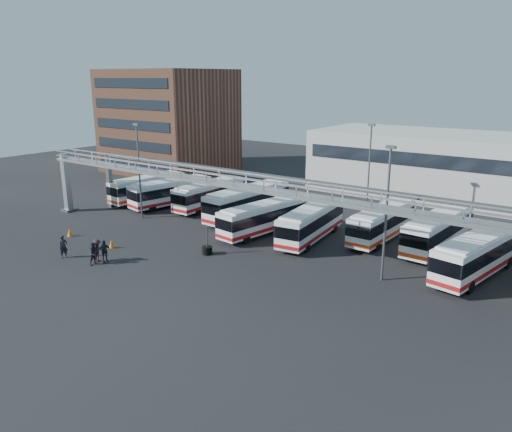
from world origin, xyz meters
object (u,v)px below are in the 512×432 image
Objects in this scene: bus_1 at (171,191)px; light_pole_left at (139,166)px; bus_0 at (148,187)px; bus_4 at (262,217)px; cone_right at (70,232)px; pedestrian_a at (63,247)px; bus_2 at (210,194)px; bus_7 at (438,230)px; pedestrian_b at (94,253)px; tire_stack at (207,249)px; bus_8 at (478,254)px; light_pole_mid at (387,207)px; cone_left at (111,244)px; bus_5 at (311,222)px; light_pole_back at (369,167)px; bus_3 at (248,201)px; bus_6 at (382,222)px; pedestrian_c at (97,250)px; pedestrian_d at (104,251)px.

light_pole_left is at bearing -67.11° from bus_1.
bus_4 is at bearing -3.58° from bus_0.
pedestrian_a is at bearing -38.21° from cone_right.
bus_2 reaches higher than bus_4.
pedestrian_b is at bearing -132.42° from bus_7.
tire_stack is (14.68, -10.17, -1.31)m from bus_1.
light_pole_left is at bearing -162.86° from bus_8.
light_pole_mid reaches higher than bus_8.
cone_left is (-23.74, -16.96, -1.42)m from bus_7.
bus_5 is 0.97× the size of bus_8.
light_pole_back reaches higher than bus_8.
bus_0 is 4.05× the size of tire_stack.
bus_3 is 14.52× the size of cone_right.
bus_1 reaches higher than bus_4.
light_pole_mid is at bearing -7.63° from bus_4.
bus_5 reaches higher than pedestrian_b.
cone_left is at bearing -140.28° from bus_7.
bus_6 is at bearing 35.70° from bus_4.
bus_6 is 10.35m from bus_8.
bus_4 is at bearing 12.25° from light_pole_left.
bus_1 is 1.03× the size of bus_2.
light_pole_mid is 5.37× the size of pedestrian_b.
bus_3 is at bearing -22.83° from pedestrian_c.
tire_stack is (5.82, 7.29, -0.52)m from pedestrian_b.
bus_0 is at bearing -168.24° from bus_2.
light_pole_mid is 5.39× the size of pedestrian_d.
bus_4 is at bearing -22.57° from bus_2.
light_pole_mid is at bearing 13.71° from tire_stack.
cone_right is at bearing -144.22° from bus_6.
pedestrian_d is 2.38× the size of cone_right.
cone_left is at bearing -48.17° from bus_0.
cone_right is at bearing -103.38° from bus_2.
bus_3 is 5.64m from bus_4.
bus_1 is 1.03× the size of bus_6.
light_pole_back reaches higher than pedestrian_d.
pedestrian_b is (8.86, -17.46, -0.79)m from bus_1.
bus_6 is 13.49× the size of cone_left.
cone_left is at bearing -101.92° from bus_3.
bus_6 is (29.48, 2.53, 0.02)m from bus_0.
pedestrian_a is 4.20m from cone_left.
bus_4 reaches higher than tire_stack.
light_pole_left is 19.64m from bus_5.
bus_3 is 4.53× the size of tire_stack.
bus_4 is 19.60m from bus_8.
light_pole_left is 0.96× the size of bus_1.
pedestrian_a is at bearing -87.11° from bus_2.
pedestrian_c is at bearing -139.50° from bus_8.
bus_0 is 0.93× the size of bus_8.
bus_1 is 18.94m from pedestrian_d.
bus_2 is 4.04× the size of tire_stack.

